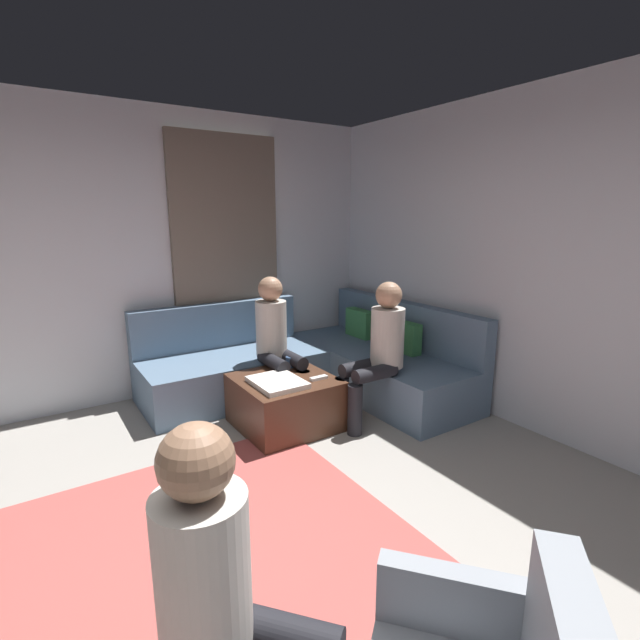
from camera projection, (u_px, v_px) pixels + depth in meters
name	position (u px, v px, depth m)	size (l,w,h in m)	color
wall_back	(604.00, 271.00, 3.23)	(6.00, 0.12, 2.70)	silver
wall_left	(83.00, 259.00, 4.05)	(0.12, 6.00, 2.70)	silver
curtain_panel	(227.00, 263.00, 4.69)	(0.06, 1.10, 2.50)	#726659
area_rug	(216.00, 591.00, 2.17)	(2.60, 2.20, 0.01)	#AD4C47
sectional_couch	(316.00, 364.00, 4.59)	(2.10, 2.55, 0.87)	slate
ottoman	(285.00, 402.00, 3.85)	(0.76, 0.76, 0.42)	#4C2D1E
folded_blanket	(277.00, 382.00, 3.65)	(0.44, 0.36, 0.04)	white
coffee_mug	(290.00, 362.00, 4.07)	(0.08, 0.08, 0.10)	#334C72
game_remote	(319.00, 378.00, 3.77)	(0.05, 0.15, 0.02)	white
person_on_couch_back	(378.00, 348.00, 3.83)	(0.30, 0.60, 1.20)	black
person_on_couch_side	(277.00, 338.00, 4.12)	(0.60, 0.30, 1.20)	black
person_on_armchair	(234.00, 599.00, 1.35)	(0.56, 0.53, 1.18)	black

